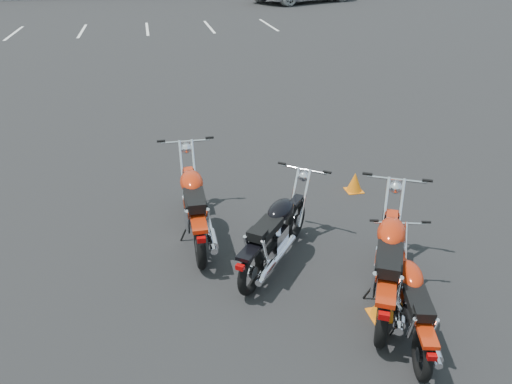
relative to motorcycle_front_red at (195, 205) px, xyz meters
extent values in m
plane|color=black|center=(0.66, -0.68, -0.50)|extent=(120.00, 120.00, 0.00)
torus|color=black|center=(0.00, 0.77, -0.18)|extent=(0.12, 0.63, 0.63)
cylinder|color=silver|center=(0.00, 0.77, -0.18)|extent=(0.11, 0.17, 0.17)
torus|color=black|center=(-0.02, -0.76, -0.18)|extent=(0.12, 0.63, 0.63)
cylinder|color=silver|center=(-0.02, -0.76, -0.18)|extent=(0.11, 0.17, 0.17)
cube|color=black|center=(-0.01, 0.01, -0.14)|extent=(0.12, 1.11, 0.06)
cube|color=silver|center=(-0.01, -0.04, -0.08)|extent=(0.30, 0.40, 0.32)
cylinder|color=silver|center=(-0.01, -0.04, 0.11)|extent=(0.21, 0.27, 0.28)
ellipsoid|color=#B3270B|center=(-0.01, 0.20, 0.26)|extent=(0.33, 0.61, 0.27)
cube|color=black|center=(-0.01, -0.31, 0.24)|extent=(0.28, 0.58, 0.11)
cube|color=black|center=(-0.02, -0.57, 0.28)|extent=(0.23, 0.19, 0.13)
cube|color=#B3270B|center=(-0.02, -0.78, 0.15)|extent=(0.19, 0.44, 0.05)
cube|color=#B3270B|center=(0.00, 0.77, 0.15)|extent=(0.14, 0.36, 0.04)
cylinder|color=silver|center=(0.11, -0.60, 0.08)|extent=(0.05, 0.19, 0.41)
cylinder|color=silver|center=(-0.14, -0.60, 0.08)|extent=(0.05, 0.19, 0.41)
cylinder|color=silver|center=(0.15, -0.31, -0.20)|extent=(0.11, 1.16, 0.14)
cylinder|color=silver|center=(0.15, -0.65, -0.18)|extent=(0.13, 0.37, 0.14)
cylinder|color=silver|center=(0.09, 0.90, 0.16)|extent=(0.05, 0.42, 0.83)
cylinder|color=silver|center=(-0.10, 0.90, 0.16)|extent=(0.05, 0.42, 0.83)
sphere|color=silver|center=(0.00, 1.07, 0.43)|extent=(0.17, 0.17, 0.17)
cylinder|color=silver|center=(0.00, 1.09, 0.53)|extent=(0.74, 0.04, 0.03)
cylinder|color=black|center=(0.37, 1.06, 0.58)|extent=(0.13, 0.04, 0.04)
cylinder|color=black|center=(-0.37, 1.07, 0.58)|extent=(0.13, 0.04, 0.04)
cylinder|color=black|center=(-0.16, -0.10, -0.34)|extent=(0.17, 0.03, 0.32)
cube|color=#990505|center=(-0.02, -1.05, 0.08)|extent=(0.11, 0.06, 0.06)
torus|color=black|center=(1.37, -0.33, -0.21)|extent=(0.44, 0.52, 0.57)
cylinder|color=silver|center=(1.37, -0.33, -0.21)|extent=(0.17, 0.18, 0.15)
torus|color=black|center=(0.51, -1.42, -0.21)|extent=(0.44, 0.52, 0.57)
cylinder|color=silver|center=(0.51, -1.42, -0.21)|extent=(0.17, 0.18, 0.15)
cube|color=black|center=(0.94, -0.87, -0.17)|extent=(0.70, 0.85, 0.06)
cube|color=silver|center=(0.91, -0.91, -0.12)|extent=(0.44, 0.45, 0.29)
cylinder|color=silver|center=(0.91, -0.91, 0.06)|extent=(0.30, 0.31, 0.25)
ellipsoid|color=black|center=(1.04, -0.74, 0.19)|extent=(0.57, 0.62, 0.24)
cube|color=black|center=(0.76, -1.10, 0.17)|extent=(0.52, 0.57, 0.10)
cube|color=black|center=(0.61, -1.29, 0.21)|extent=(0.27, 0.27, 0.11)
cube|color=black|center=(0.50, -1.43, 0.09)|extent=(0.38, 0.42, 0.05)
cube|color=black|center=(1.37, -0.33, 0.09)|extent=(0.30, 0.33, 0.04)
cylinder|color=silver|center=(0.69, -1.38, 0.03)|extent=(0.15, 0.17, 0.38)
cylinder|color=silver|center=(0.51, -1.24, 0.03)|extent=(0.15, 0.17, 0.38)
cylinder|color=silver|center=(0.88, -1.19, -0.23)|extent=(0.72, 0.88, 0.12)
cylinder|color=silver|center=(0.69, -1.44, -0.21)|extent=(0.30, 0.34, 0.13)
cylinder|color=silver|center=(1.51, -0.29, 0.10)|extent=(0.27, 0.33, 0.75)
cylinder|color=silver|center=(1.37, -0.19, 0.10)|extent=(0.27, 0.33, 0.75)
sphere|color=silver|center=(1.53, -0.12, 0.34)|extent=(0.21, 0.21, 0.15)
cylinder|color=silver|center=(1.54, -0.10, 0.44)|extent=(0.54, 0.44, 0.03)
cylinder|color=black|center=(1.80, -0.33, 0.48)|extent=(0.11, 0.10, 0.03)
cylinder|color=black|center=(1.27, 0.09, 0.48)|extent=(0.11, 0.10, 0.03)
cylinder|color=black|center=(0.77, -0.87, -0.35)|extent=(0.13, 0.11, 0.29)
cube|color=#990505|center=(0.34, -1.63, 0.03)|extent=(0.11, 0.10, 0.06)
torus|color=black|center=(2.39, -1.15, -0.18)|extent=(0.40, 0.62, 0.64)
cylinder|color=silver|center=(2.39, -1.15, -0.18)|extent=(0.17, 0.20, 0.17)
torus|color=black|center=(1.67, -2.52, -0.18)|extent=(0.40, 0.62, 0.64)
cylinder|color=silver|center=(1.67, -2.52, -0.18)|extent=(0.17, 0.20, 0.17)
cube|color=black|center=(2.03, -1.83, -0.14)|extent=(0.62, 1.04, 0.06)
cube|color=silver|center=(2.01, -1.88, -0.07)|extent=(0.45, 0.50, 0.32)
cylinder|color=silver|center=(2.01, -1.88, 0.12)|extent=(0.31, 0.33, 0.28)
ellipsoid|color=#B3270B|center=(2.12, -1.67, 0.27)|extent=(0.58, 0.70, 0.27)
cube|color=black|center=(1.88, -2.12, 0.25)|extent=(0.52, 0.65, 0.11)
cube|color=black|center=(1.76, -2.35, 0.29)|extent=(0.30, 0.28, 0.13)
cube|color=#B3270B|center=(1.66, -2.54, 0.16)|extent=(0.38, 0.48, 0.05)
cube|color=#B3270B|center=(2.39, -1.15, 0.16)|extent=(0.29, 0.38, 0.04)
cylinder|color=silver|center=(1.86, -2.44, 0.09)|extent=(0.14, 0.20, 0.42)
cylinder|color=silver|center=(1.63, -2.32, 0.09)|extent=(0.14, 0.20, 0.42)
cylinder|color=silver|center=(2.03, -2.20, -0.20)|extent=(0.63, 1.08, 0.14)
cylinder|color=silver|center=(1.87, -2.50, -0.18)|extent=(0.29, 0.39, 0.14)
cylinder|color=silver|center=(2.54, -1.08, 0.16)|extent=(0.24, 0.40, 0.84)
cylinder|color=silver|center=(2.37, -1.00, 0.16)|extent=(0.24, 0.40, 0.84)
sphere|color=silver|center=(2.53, -0.89, 0.44)|extent=(0.23, 0.23, 0.17)
cylinder|color=silver|center=(2.54, -0.87, 0.54)|extent=(0.67, 0.38, 0.03)
cylinder|color=black|center=(2.86, -1.06, 0.59)|extent=(0.13, 0.09, 0.04)
cylinder|color=black|center=(2.20, -0.72, 0.59)|extent=(0.13, 0.09, 0.04)
cylinder|color=black|center=(1.85, -1.86, -0.34)|extent=(0.16, 0.10, 0.32)
cube|color=#990505|center=(1.53, -2.78, 0.09)|extent=(0.12, 0.11, 0.06)
torus|color=black|center=(2.18, -1.83, -0.24)|extent=(0.23, 0.52, 0.51)
cylinder|color=silver|center=(2.18, -1.83, -0.24)|extent=(0.12, 0.15, 0.14)
torus|color=black|center=(1.85, -3.02, -0.24)|extent=(0.23, 0.52, 0.51)
cylinder|color=silver|center=(1.85, -3.02, -0.24)|extent=(0.12, 0.15, 0.14)
cube|color=black|center=(2.02, -2.43, -0.21)|extent=(0.32, 0.89, 0.05)
cube|color=silver|center=(2.00, -2.47, -0.16)|extent=(0.32, 0.38, 0.26)
cylinder|color=silver|center=(2.00, -2.47, 0.00)|extent=(0.22, 0.25, 0.23)
ellipsoid|color=#B3270B|center=(2.06, -2.28, 0.12)|extent=(0.39, 0.55, 0.22)
cube|color=black|center=(1.95, -2.67, 0.10)|extent=(0.34, 0.51, 0.09)
cube|color=black|center=(1.89, -2.88, 0.13)|extent=(0.22, 0.20, 0.10)
cube|color=#B3270B|center=(1.84, -3.04, 0.03)|extent=(0.24, 0.39, 0.04)
cube|color=#B3270B|center=(2.18, -1.83, 0.03)|extent=(0.19, 0.31, 0.03)
cylinder|color=silver|center=(1.98, -2.93, -0.03)|extent=(0.08, 0.16, 0.34)
cylinder|color=silver|center=(1.78, -2.87, -0.03)|extent=(0.08, 0.16, 0.34)
cylinder|color=silver|center=(2.08, -2.71, -0.26)|extent=(0.33, 0.93, 0.11)
cylinder|color=silver|center=(2.00, -2.97, -0.24)|extent=(0.18, 0.32, 0.11)
cylinder|color=silver|center=(2.28, -1.75, 0.03)|extent=(0.13, 0.34, 0.67)
cylinder|color=silver|center=(2.14, -1.71, 0.03)|extent=(0.13, 0.34, 0.67)
sphere|color=silver|center=(2.25, -1.60, 0.25)|extent=(0.17, 0.17, 0.14)
cylinder|color=silver|center=(2.25, -1.58, 0.34)|extent=(0.58, 0.19, 0.03)
cylinder|color=black|center=(2.54, -1.68, 0.37)|extent=(0.11, 0.06, 0.03)
cylinder|color=black|center=(1.96, -1.52, 0.37)|extent=(0.11, 0.06, 0.03)
cylinder|color=black|center=(1.88, -2.48, -0.37)|extent=(0.13, 0.06, 0.26)
cube|color=#990505|center=(1.78, -3.25, -0.03)|extent=(0.10, 0.07, 0.05)
cone|color=orange|center=(2.76, 0.88, -0.33)|extent=(0.26, 0.26, 0.32)
cube|color=orange|center=(2.76, 0.88, -0.49)|extent=(0.28, 0.28, 0.01)
cone|color=orange|center=(1.87, -2.15, -0.32)|extent=(0.27, 0.27, 0.33)
cube|color=orange|center=(1.87, -2.15, -0.49)|extent=(0.29, 0.29, 0.01)
cube|color=silver|center=(-6.34, 19.32, -0.49)|extent=(0.12, 4.00, 0.01)
cube|color=silver|center=(-3.34, 19.32, -0.49)|extent=(0.12, 4.00, 0.01)
cube|color=silver|center=(-0.34, 19.32, -0.49)|extent=(0.12, 4.00, 0.01)
cube|color=silver|center=(2.66, 19.32, -0.49)|extent=(0.12, 4.00, 0.01)
cube|color=silver|center=(5.66, 19.32, -0.49)|extent=(0.12, 4.00, 0.01)
camera|label=1|loc=(-0.44, -6.15, 3.29)|focal=35.00mm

